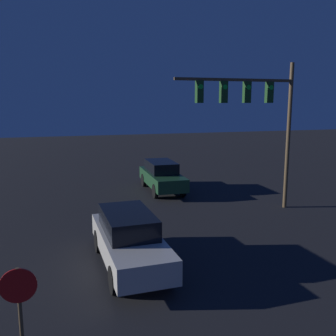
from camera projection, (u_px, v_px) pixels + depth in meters
name	position (u px, v px, depth m)	size (l,w,h in m)	color
car_near	(129.00, 239.00, 11.10)	(1.75, 4.63, 1.63)	beige
car_far	(162.00, 176.00, 20.60)	(1.76, 4.63, 1.63)	#1E4728
traffic_signal_mast	(256.00, 108.00, 16.21)	(5.54, 0.30, 6.56)	brown
stop_sign	(20.00, 304.00, 6.45)	(0.62, 0.07, 2.08)	brown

